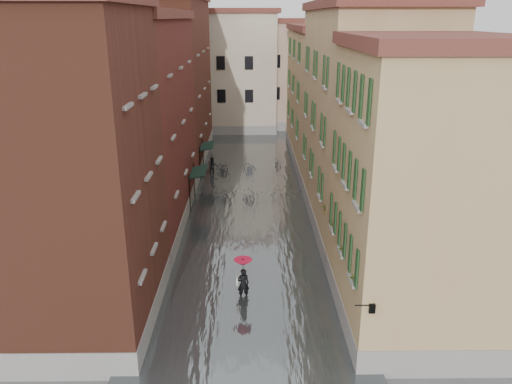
{
  "coord_description": "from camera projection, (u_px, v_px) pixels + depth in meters",
  "views": [
    {
      "loc": [
        0.14,
        -21.02,
        12.57
      ],
      "look_at": [
        0.45,
        6.26,
        3.0
      ],
      "focal_mm": 35.0,
      "sensor_mm": 36.0,
      "label": 1
    }
  ],
  "objects": [
    {
      "name": "building_end_cream",
      "position": [
        223.0,
        73.0,
        57.67
      ],
      "size": [
        12.0,
        9.0,
        13.0
      ],
      "primitive_type": "cube",
      "color": "beige",
      "rests_on": "ground"
    },
    {
      "name": "window_planters",
      "position": [
        340.0,
        232.0,
        22.22
      ],
      "size": [
        0.59,
        8.27,
        0.84
      ],
      "color": "brown",
      "rests_on": "ground"
    },
    {
      "name": "building_right_mid",
      "position": [
        363.0,
        123.0,
        30.41
      ],
      "size": [
        6.0,
        14.0,
        13.0
      ],
      "primitive_type": "cube",
      "color": "tan",
      "rests_on": "ground"
    },
    {
      "name": "pedestrian_far",
      "position": [
        213.0,
        166.0,
        41.85
      ],
      "size": [
        0.9,
        0.8,
        1.53
      ],
      "primitive_type": "imported",
      "rotation": [
        0.0,
        0.0,
        0.34
      ],
      "color": "black",
      "rests_on": "ground"
    },
    {
      "name": "building_right_near",
      "position": [
        419.0,
        195.0,
        20.28
      ],
      "size": [
        6.0,
        8.0,
        11.5
      ],
      "primitive_type": "cube",
      "color": "tan",
      "rests_on": "ground"
    },
    {
      "name": "awning_far",
      "position": [
        207.0,
        147.0,
        41.21
      ],
      "size": [
        1.09,
        2.78,
        2.8
      ],
      "color": "black",
      "rests_on": "ground"
    },
    {
      "name": "floodwater",
      "position": [
        249.0,
        199.0,
        36.23
      ],
      "size": [
        10.0,
        60.0,
        0.2
      ],
      "primitive_type": "cube",
      "color": "#4E5557",
      "rests_on": "ground"
    },
    {
      "name": "pedestrian_main",
      "position": [
        243.0,
        276.0,
        23.16
      ],
      "size": [
        0.88,
        0.88,
        2.06
      ],
      "color": "black",
      "rests_on": "ground"
    },
    {
      "name": "building_end_pink",
      "position": [
        299.0,
        75.0,
        59.82
      ],
      "size": [
        10.0,
        9.0,
        12.0
      ],
      "primitive_type": "cube",
      "color": "#C8A28C",
      "rests_on": "ground"
    },
    {
      "name": "building_left_far",
      "position": [
        170.0,
        84.0,
        44.25
      ],
      "size": [
        6.0,
        16.0,
        14.0
      ],
      "primitive_type": "cube",
      "color": "brown",
      "rests_on": "ground"
    },
    {
      "name": "building_left_near",
      "position": [
        72.0,
        178.0,
        19.88
      ],
      "size": [
        6.0,
        8.0,
        13.0
      ],
      "primitive_type": "cube",
      "color": "brown",
      "rests_on": "ground"
    },
    {
      "name": "awning_near",
      "position": [
        198.0,
        173.0,
        34.32
      ],
      "size": [
        1.09,
        2.82,
        2.8
      ],
      "color": "black",
      "rests_on": "ground"
    },
    {
      "name": "wall_lantern",
      "position": [
        371.0,
        308.0,
        17.38
      ],
      "size": [
        0.71,
        0.22,
        0.35
      ],
      "color": "black",
      "rests_on": "ground"
    },
    {
      "name": "ground",
      "position": [
        248.0,
        294.0,
        24.0
      ],
      "size": [
        120.0,
        120.0,
        0.0
      ],
      "primitive_type": "plane",
      "color": "#515053",
      "rests_on": "ground"
    },
    {
      "name": "building_left_mid",
      "position": [
        133.0,
        127.0,
        30.34
      ],
      "size": [
        6.0,
        14.0,
        12.5
      ],
      "primitive_type": "cube",
      "color": "maroon",
      "rests_on": "ground"
    },
    {
      "name": "building_right_far",
      "position": [
        327.0,
        98.0,
        44.81
      ],
      "size": [
        6.0,
        16.0,
        11.5
      ],
      "primitive_type": "cube",
      "color": "tan",
      "rests_on": "ground"
    }
  ]
}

